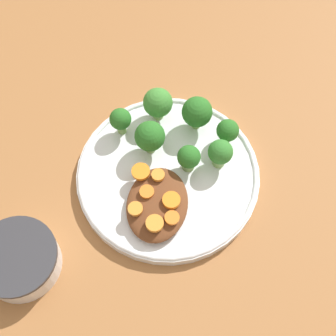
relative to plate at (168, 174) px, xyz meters
The scene contains 18 objects.
ground_plane 0.01m from the plate, ahead, with size 4.00×4.00×0.00m, color #9E6638.
plate is the anchor object (origin of this frame).
dip_bowl 0.24m from the plate, 47.94° to the right, with size 0.11×0.11×0.04m.
stew_mound 0.06m from the plate, ahead, with size 0.11×0.08×0.02m, color brown.
broccoli_floret_0 0.05m from the plate, 116.27° to the left, with size 0.03×0.03×0.05m.
broccoli_floret_1 0.11m from the plate, 163.17° to the right, with size 0.04×0.04×0.06m.
broccoli_floret_2 0.10m from the plate, 160.59° to the left, with size 0.05×0.05×0.06m.
broccoli_floret_3 0.06m from the plate, 138.86° to the right, with size 0.04×0.04×0.06m.
broccoli_floret_4 0.08m from the plate, 110.63° to the left, with size 0.04×0.04×0.05m.
broccoli_floret_5 0.11m from the plate, 127.64° to the right, with size 0.03×0.03×0.05m.
broccoli_floret_6 0.11m from the plate, 130.05° to the left, with size 0.03×0.03×0.05m.
carrot_slice_0 0.06m from the plate, 12.82° to the left, with size 0.02×0.02×0.01m, color orange.
carrot_slice_1 0.09m from the plate, ahead, with size 0.02×0.02×0.01m, color orange.
carrot_slice_2 0.06m from the plate, 26.82° to the right, with size 0.02×0.02×0.00m, color orange.
carrot_slice_3 0.09m from the plate, 25.15° to the right, with size 0.02×0.02×0.01m, color orange.
carrot_slice_4 0.04m from the plate, 32.04° to the right, with size 0.02×0.02×0.01m, color orange.
carrot_slice_5 0.05m from the plate, 66.01° to the right, with size 0.03×0.03×0.01m, color orange.
carrot_slice_6 0.08m from the plate, 12.00° to the left, with size 0.02×0.02×0.00m, color orange.
Camera 1 is at (0.31, 0.04, 0.62)m, focal length 50.00 mm.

